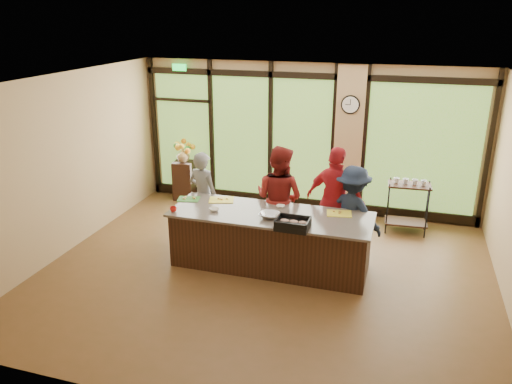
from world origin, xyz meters
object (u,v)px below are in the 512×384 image
Objects in this scene: island_base at (270,241)px; cook_right at (352,213)px; cook_left at (203,196)px; flower_stand at (184,180)px; roasting_pan at (293,226)px; bar_cart at (408,200)px.

cook_right reaches higher than island_base.
island_base is 1.91× the size of cook_left.
island_base is 3.65× the size of flower_stand.
cook_left is (-1.45, 0.71, 0.37)m from island_base.
roasting_pan reaches higher than island_base.
cook_left is 1.02× the size of cook_right.
roasting_pan is at bearing 163.40° from cook_left.
bar_cart is (2.08, 2.04, 0.19)m from island_base.
cook_right is at bearing -164.98° from cook_left.
island_base is 0.84m from roasting_pan.
bar_cart is (4.72, -0.41, 0.20)m from flower_stand.
bar_cart reaches higher than roasting_pan.
cook_left is at bearing 23.20° from cook_right.
flower_stand is 4.74m from bar_cart.
cook_left reaches higher than cook_right.
cook_right is 1.88× the size of flower_stand.
cook_left is 1.91× the size of flower_stand.
roasting_pan is (0.46, -0.47, 0.52)m from island_base.
cook_right is 4.24m from flower_stand.
cook_left reaches higher than bar_cart.
island_base is 1.44m from cook_right.
cook_left is at bearing -163.02° from bar_cart.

